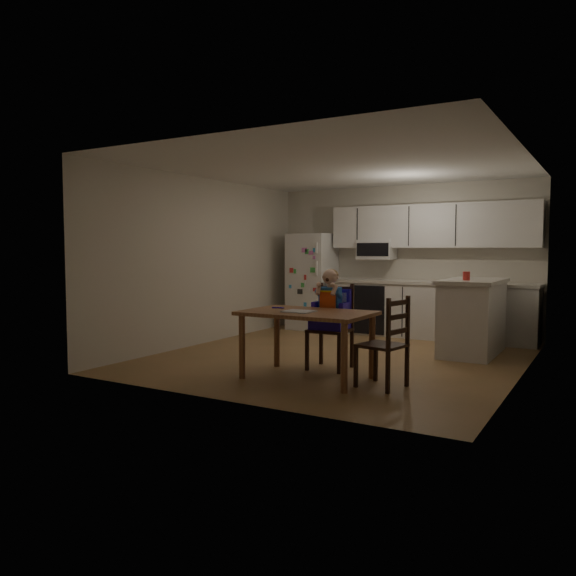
# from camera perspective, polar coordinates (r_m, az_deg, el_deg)

# --- Properties ---
(room) EXTENTS (4.52, 5.01, 2.51)m
(room) POSITION_cam_1_polar(r_m,az_deg,el_deg) (7.83, 6.81, 2.63)
(room) COLOR olive
(room) RESTS_ON ground
(refrigerator) EXTENTS (0.72, 0.70, 1.70)m
(refrigerator) POSITION_cam_1_polar(r_m,az_deg,el_deg) (10.02, 2.46, 0.66)
(refrigerator) COLOR silver
(refrigerator) RESTS_ON ground
(kitchen_run) EXTENTS (3.37, 0.62, 2.15)m
(kitchen_run) POSITION_cam_1_polar(r_m,az_deg,el_deg) (9.33, 13.94, 0.47)
(kitchen_run) COLOR silver
(kitchen_run) RESTS_ON ground
(kitchen_island) EXTENTS (0.72, 1.38, 1.02)m
(kitchen_island) POSITION_cam_1_polar(r_m,az_deg,el_deg) (8.04, 18.23, -2.76)
(kitchen_island) COLOR silver
(kitchen_island) RESTS_ON ground
(red_cup) EXTENTS (0.09, 0.09, 0.11)m
(red_cup) POSITION_cam_1_polar(r_m,az_deg,el_deg) (7.74, 17.67, 1.17)
(red_cup) COLOR red
(red_cup) RESTS_ON kitchen_island
(dining_table) EXTENTS (1.39, 0.90, 0.75)m
(dining_table) POSITION_cam_1_polar(r_m,az_deg,el_deg) (6.18, 1.96, -3.31)
(dining_table) COLOR brown
(dining_table) RESTS_ON ground
(napkin) EXTENTS (0.32, 0.28, 0.01)m
(napkin) POSITION_cam_1_polar(r_m,az_deg,el_deg) (6.10, 1.10, -2.39)
(napkin) COLOR silver
(napkin) RESTS_ON dining_table
(toddler_spoon) EXTENTS (0.12, 0.06, 0.02)m
(toddler_spoon) POSITION_cam_1_polar(r_m,az_deg,el_deg) (6.47, -1.12, -2.01)
(toddler_spoon) COLOR #2511C1
(toddler_spoon) RESTS_ON dining_table
(chair_booster) EXTENTS (0.47, 0.47, 1.20)m
(chair_booster) POSITION_cam_1_polar(r_m,az_deg,el_deg) (6.72, 4.45, -2.09)
(chair_booster) COLOR black
(chair_booster) RESTS_ON ground
(chair_side) EXTENTS (0.49, 0.49, 0.95)m
(chair_side) POSITION_cam_1_polar(r_m,az_deg,el_deg) (5.84, 10.31, -4.89)
(chair_side) COLOR black
(chair_side) RESTS_ON ground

